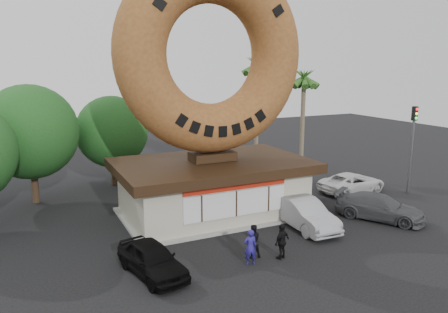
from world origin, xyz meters
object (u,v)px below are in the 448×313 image
donut_shop (213,186)px  car_silver (304,213)px  street_lamp (137,122)px  giant_donut (212,55)px  person_left (250,247)px  person_right (282,242)px  person_center (253,241)px  car_black (152,259)px  car_white (352,183)px  traffic_signal (412,139)px  car_grey (380,207)px

donut_shop → car_silver: 5.60m
donut_shop → street_lamp: 10.54m
giant_donut → person_left: giant_donut is taller
giant_donut → person_right: (0.36, -7.03, -8.52)m
person_left → person_center: person_left is taller
street_lamp → person_center: 16.76m
person_right → car_silver: bearing=-160.4°
car_black → car_white: (16.15, 5.86, -0.02)m
donut_shop → person_right: donut_shop is taller
traffic_signal → person_right: size_ratio=3.61×
car_black → street_lamp: bearing=65.5°
person_center → car_white: size_ratio=0.32×
traffic_signal → car_silver: bearing=-168.2°
traffic_signal → person_left: (-15.24, -4.90, -3.04)m
person_right → traffic_signal: bearing=178.6°
giant_donut → person_center: 10.67m
street_lamp → person_right: 17.55m
street_lamp → car_grey: size_ratio=1.59×
donut_shop → person_right: (0.36, -7.01, -0.92)m
car_white → car_silver: bearing=113.7°
giant_donut → car_grey: giant_donut is taller
street_lamp → car_grey: (10.22, -15.01, -3.75)m
street_lamp → car_black: (-3.64, -15.98, -3.77)m
street_lamp → person_center: size_ratio=5.00×
person_left → person_right: (1.60, -0.12, 0.02)m
person_center → car_silver: car_silver is taller
traffic_signal → person_center: (-14.78, -4.31, -3.07)m
giant_donut → car_silver: 10.18m
donut_shop → car_white: (10.65, -0.10, -1.07)m
person_right → giant_donut: bearing=-108.6°
traffic_signal → car_white: bearing=150.5°
giant_donut → car_white: 13.73m
traffic_signal → person_center: size_ratio=3.80×
person_left → car_white: size_ratio=0.33×
car_silver → person_left: bearing=-149.0°
person_left → car_black: person_left is taller
person_right → car_black: size_ratio=0.40×
giant_donut → car_grey: size_ratio=2.21×
giant_donut → traffic_signal: 15.17m
person_left → car_silver: person_left is taller
person_center → car_black: (-4.72, 0.34, -0.09)m
person_center → person_right: bearing=155.4°
donut_shop → person_left: (-1.24, -6.89, -0.94)m
car_grey → traffic_signal: bearing=-3.7°
giant_donut → car_silver: giant_donut is taller
car_grey → street_lamp: bearing=92.5°
person_right → car_black: 5.95m
traffic_signal → car_grey: size_ratio=1.21×
traffic_signal → donut_shop: bearing=171.9°
person_right → car_silver: (3.27, 2.85, -0.04)m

